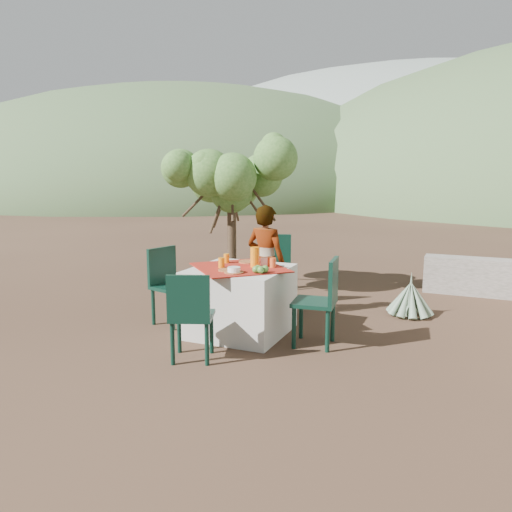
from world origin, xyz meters
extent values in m
plane|color=#332217|center=(0.00, 0.00, 0.00)|extent=(160.00, 160.00, 0.00)
cube|color=silver|center=(0.57, 0.39, 0.38)|extent=(1.02, 1.02, 0.75)
cube|color=maroon|center=(0.57, 0.39, 0.76)|extent=(1.30, 1.30, 0.01)
cylinder|color=black|center=(0.43, 1.24, 0.24)|extent=(0.05, 0.05, 0.49)
cylinder|color=black|center=(0.78, 1.35, 0.24)|extent=(0.05, 0.05, 0.49)
cylinder|color=black|center=(0.32, 1.59, 0.24)|extent=(0.05, 0.05, 0.49)
cylinder|color=black|center=(0.67, 1.70, 0.24)|extent=(0.05, 0.05, 0.49)
cube|color=black|center=(0.55, 1.47, 0.49)|extent=(0.57, 0.57, 0.04)
cube|color=black|center=(0.49, 1.67, 0.74)|extent=(0.44, 0.18, 0.47)
cylinder|color=black|center=(0.59, -0.31, 0.22)|extent=(0.04, 0.04, 0.43)
cylinder|color=black|center=(0.28, -0.43, 0.22)|extent=(0.04, 0.04, 0.43)
cylinder|color=black|center=(0.70, -0.61, 0.22)|extent=(0.04, 0.04, 0.43)
cylinder|color=black|center=(0.40, -0.73, 0.22)|extent=(0.04, 0.04, 0.43)
cube|color=black|center=(0.49, -0.52, 0.43)|extent=(0.52, 0.52, 0.04)
cube|color=black|center=(0.56, -0.69, 0.66)|extent=(0.39, 0.18, 0.42)
cylinder|color=black|center=(-0.18, 0.17, 0.23)|extent=(0.04, 0.04, 0.45)
cylinder|color=black|center=(-0.09, 0.50, 0.23)|extent=(0.04, 0.04, 0.45)
cylinder|color=black|center=(-0.51, 0.25, 0.23)|extent=(0.04, 0.04, 0.45)
cylinder|color=black|center=(-0.42, 0.58, 0.23)|extent=(0.04, 0.04, 0.45)
cube|color=black|center=(-0.30, 0.38, 0.45)|extent=(0.52, 0.52, 0.04)
cube|color=black|center=(-0.48, 0.42, 0.70)|extent=(0.15, 0.42, 0.44)
cylinder|color=black|center=(1.27, 0.49, 0.23)|extent=(0.05, 0.05, 0.46)
cylinder|color=black|center=(1.31, 0.14, 0.23)|extent=(0.05, 0.05, 0.46)
cylinder|color=black|center=(1.62, 0.53, 0.23)|extent=(0.05, 0.05, 0.46)
cylinder|color=black|center=(1.65, 0.18, 0.23)|extent=(0.05, 0.05, 0.46)
cube|color=black|center=(1.46, 0.33, 0.46)|extent=(0.48, 0.48, 0.04)
cube|color=black|center=(1.66, 0.36, 0.71)|extent=(0.09, 0.43, 0.45)
imported|color=#8C6651|center=(0.60, 1.10, 0.71)|extent=(0.56, 0.40, 1.41)
cylinder|color=#4D3A26|center=(-0.33, 2.03, 0.76)|extent=(0.13, 0.13, 1.52)
sphere|color=#366525|center=(-0.33, 2.03, 1.52)|extent=(0.65, 0.65, 0.65)
sphere|color=#366525|center=(0.27, 2.03, 1.69)|extent=(0.61, 0.61, 0.61)
sphere|color=#366525|center=(-0.87, 2.14, 1.63)|extent=(0.57, 0.57, 0.57)
sphere|color=#366525|center=(-0.22, 2.63, 1.74)|extent=(0.59, 0.59, 0.59)
sphere|color=#366525|center=(-0.28, 1.49, 1.58)|extent=(0.52, 0.52, 0.52)
sphere|color=gray|center=(2.27, 1.89, 0.04)|extent=(0.19, 0.19, 0.19)
cone|color=gray|center=(2.27, 1.89, 0.29)|extent=(0.11, 0.11, 0.56)
cone|color=gray|center=(2.39, 1.89, 0.23)|extent=(0.34, 0.12, 0.47)
cone|color=gray|center=(2.37, 1.96, 0.23)|extent=(0.31, 0.25, 0.49)
cone|color=gray|center=(2.31, 2.01, 0.23)|extent=(0.19, 0.33, 0.49)
cone|color=gray|center=(2.23, 2.01, 0.23)|extent=(0.18, 0.34, 0.48)
cone|color=gray|center=(2.17, 1.97, 0.23)|extent=(0.30, 0.26, 0.49)
cone|color=gray|center=(2.14, 1.90, 0.23)|extent=(0.34, 0.12, 0.47)
cone|color=gray|center=(2.16, 1.82, 0.23)|extent=(0.31, 0.25, 0.49)
cone|color=gray|center=(2.22, 1.77, 0.23)|extent=(0.19, 0.33, 0.49)
cone|color=gray|center=(2.30, 1.77, 0.23)|extent=(0.18, 0.34, 0.48)
cone|color=gray|center=(2.37, 1.81, 0.23)|extent=(0.30, 0.26, 0.49)
ellipsoid|color=#3E5731|center=(-18.00, 30.00, 0.00)|extent=(40.00, 40.00, 16.00)
ellipsoid|color=slate|center=(-4.00, 52.00, 0.00)|extent=(60.00, 60.00, 24.00)
cylinder|color=brown|center=(0.55, 0.70, 0.77)|extent=(0.25, 0.25, 0.01)
cylinder|color=brown|center=(0.54, 0.15, 0.77)|extent=(0.20, 0.20, 0.01)
cylinder|color=orange|center=(0.32, 0.56, 0.82)|extent=(0.07, 0.07, 0.11)
cylinder|color=orange|center=(0.41, 0.27, 0.82)|extent=(0.07, 0.07, 0.11)
cylinder|color=orange|center=(0.73, 0.46, 0.87)|extent=(0.10, 0.10, 0.22)
cylinder|color=brown|center=(0.66, 0.08, 0.77)|extent=(0.21, 0.21, 0.01)
cylinder|color=white|center=(0.66, 0.08, 0.80)|extent=(0.14, 0.14, 0.05)
cylinder|color=#DB5926|center=(0.92, 0.52, 0.82)|extent=(0.07, 0.07, 0.11)
cylinder|color=#DB5926|center=(0.85, 0.61, 0.81)|extent=(0.06, 0.06, 0.10)
cube|color=white|center=(0.81, 0.55, 0.81)|extent=(0.09, 0.07, 0.10)
sphere|color=#4C8630|center=(0.87, 0.21, 0.80)|extent=(0.08, 0.08, 0.08)
sphere|color=#4C8630|center=(0.95, 0.22, 0.80)|extent=(0.08, 0.08, 0.08)
sphere|color=#4C8630|center=(0.93, 0.16, 0.80)|extent=(0.08, 0.08, 0.08)
sphere|color=#4C8630|center=(0.87, 0.16, 0.80)|extent=(0.08, 0.08, 0.08)
camera|label=1|loc=(2.92, -4.55, 1.81)|focal=35.00mm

